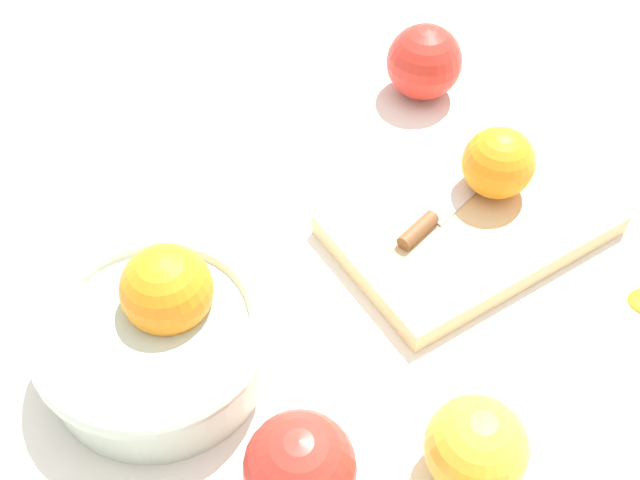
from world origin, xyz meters
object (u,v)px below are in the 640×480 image
knife (439,212)px  apple_back_right (424,62)px  orange_on_board (496,162)px  apple_front_left_2 (300,467)px  cutting_board (470,225)px  apple_front_left_3 (476,447)px  bowl (157,334)px

knife → apple_back_right: 0.21m
orange_on_board → knife: (-0.06, 0.01, -0.03)m
apple_back_right → apple_front_left_2: (-0.41, -0.25, -0.00)m
orange_on_board → apple_front_left_2: 0.34m
cutting_board → apple_front_left_2: apple_front_left_2 is taller
knife → apple_front_left_3: size_ratio=2.08×
cutting_board → knife: (-0.02, 0.02, 0.02)m
bowl → apple_front_left_3: 0.26m
apple_front_left_2 → apple_front_left_3: size_ratio=1.07×
cutting_board → knife: bearing=133.7°
bowl → cutting_board: 0.31m
bowl → knife: size_ratio=1.21×
cutting_board → bowl: bearing=164.5°
orange_on_board → apple_back_right: 0.18m
apple_back_right → apple_front_left_3: (-0.31, -0.32, -0.00)m
cutting_board → apple_back_right: apple_back_right is taller
knife → apple_front_left_2: (-0.27, -0.10, 0.01)m
cutting_board → knife: knife is taller
bowl → apple_front_left_2: bowl is taller
knife → apple_front_left_2: apple_front_left_2 is taller
apple_front_left_2 → apple_front_left_3: bearing=-35.8°
orange_on_board → apple_back_right: (0.08, 0.16, -0.02)m
apple_front_left_3 → cutting_board: bearing=39.8°
apple_back_right → apple_front_left_2: 0.48m
apple_front_left_2 → orange_on_board: bearing=15.3°
apple_back_right → apple_front_left_3: bearing=-133.5°
cutting_board → apple_front_left_3: bearing=-140.2°
bowl → apple_back_right: (0.42, 0.09, 0.00)m
knife → apple_front_left_3: bearing=-133.0°
apple_front_left_2 → knife: bearing=20.7°
bowl → cutting_board: size_ratio=0.76×
orange_on_board → apple_front_left_3: (-0.23, -0.16, -0.02)m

